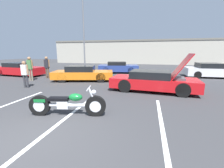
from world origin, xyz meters
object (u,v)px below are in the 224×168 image
parked_car_right_row (210,70)px  parked_car_mid_left_row (83,73)px  light_pole (84,30)px  spectator_midground (25,72)px  spectator_by_show_car (30,67)px  show_car_hood_open (154,81)px  spectator_near_motorcycle (47,65)px  parked_car_mid_right_row (118,67)px  motorcycle (67,104)px  parked_car_left_row (19,69)px

parked_car_right_row → parked_car_mid_left_row: 10.76m
light_pole → spectator_midground: 11.63m
spectator_by_show_car → spectator_midground: spectator_by_show_car is taller
show_car_hood_open → spectator_midground: show_car_hood_open is taller
spectator_near_motorcycle → spectator_by_show_car: size_ratio=0.99×
light_pole → parked_car_mid_left_row: (3.25, -7.88, -4.30)m
spectator_midground → parked_car_mid_right_row: bearing=62.9°
show_car_hood_open → spectator_by_show_car: (-8.94, 0.98, 0.51)m
show_car_hood_open → parked_car_mid_left_row: bearing=163.5°
spectator_by_show_car → parked_car_mid_right_row: bearing=47.3°
motorcycle → spectator_midground: spectator_midground is taller
light_pole → spectator_near_motorcycle: light_pole is taller
light_pole → parked_car_left_row: bearing=-117.0°
light_pole → parked_car_mid_left_row: light_pole is taller
show_car_hood_open → motorcycle: bearing=-120.2°
light_pole → parked_car_right_row: 14.43m
light_pole → spectator_by_show_car: 9.70m
parked_car_mid_left_row → spectator_midground: 3.86m
light_pole → parked_car_mid_right_row: light_pole is taller
parked_car_right_row → motorcycle: bearing=-128.8°
light_pole → spectator_near_motorcycle: (-0.03, -7.65, -3.78)m
motorcycle → parked_car_mid_right_row: 11.10m
parked_car_left_row → parked_car_mid_left_row: parked_car_left_row is taller
spectator_by_show_car → parked_car_right_row: bearing=20.1°
show_car_hood_open → parked_car_mid_left_row: 5.54m
parked_car_right_row → spectator_midground: spectator_midground is taller
spectator_near_motorcycle → spectator_by_show_car: (-0.51, -1.26, 0.01)m
parked_car_left_row → spectator_near_motorcycle: spectator_near_motorcycle is taller
parked_car_mid_right_row → spectator_by_show_car: 8.14m
show_car_hood_open → spectator_midground: bearing=-167.4°
light_pole → spectator_midground: (0.90, -10.92, -3.90)m
spectator_by_show_car → show_car_hood_open: bearing=-6.2°
motorcycle → show_car_hood_open: 5.06m
show_car_hood_open → parked_car_left_row: show_car_hood_open is taller
parked_car_right_row → parked_car_mid_left_row: (-9.98, -4.01, -0.04)m
parked_car_mid_left_row → spectator_near_motorcycle: spectator_near_motorcycle is taller
parked_car_mid_right_row → spectator_near_motorcycle: 6.89m
spectator_by_show_car → spectator_midground: size_ratio=1.12×
parked_car_left_row → parked_car_right_row: (16.76, 3.07, 0.02)m
light_pole → show_car_hood_open: 13.67m
parked_car_mid_right_row → parked_car_right_row: parked_car_right_row is taller
motorcycle → show_car_hood_open: show_car_hood_open is taller
motorcycle → spectator_by_show_car: bearing=127.6°
light_pole → parked_car_mid_right_row: (4.98, -2.95, -4.27)m
motorcycle → parked_car_right_row: (7.72, 10.17, 0.18)m
spectator_near_motorcycle → spectator_midground: size_ratio=1.11×
motorcycle → parked_car_left_row: (-9.04, 7.10, 0.16)m
light_pole → spectator_by_show_car: size_ratio=4.97×
spectator_midground → parked_car_right_row: bearing=29.8°
parked_car_mid_right_row → spectator_by_show_car: (-5.51, -5.97, 0.50)m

